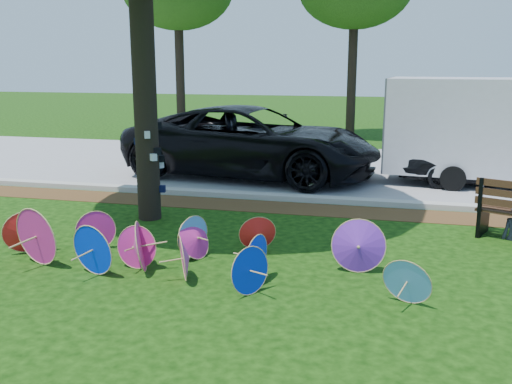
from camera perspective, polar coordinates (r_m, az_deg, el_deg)
ground at (r=7.95m, az=-7.00°, el=-9.30°), size 90.00×90.00×0.00m
mulch_strip at (r=12.06m, az=0.49°, el=-1.45°), size 90.00×1.00×0.01m
curb at (r=12.71m, az=1.20°, el=-0.45°), size 90.00×0.30×0.12m
street at (r=16.71m, az=4.27°, el=2.56°), size 90.00×8.00×0.01m
parasol_pile at (r=8.49m, az=-8.59°, el=-5.27°), size 6.54×2.22×0.91m
black_van at (r=15.08m, az=-0.38°, el=5.03°), size 7.03×3.93×1.86m
dark_pickup at (r=15.14m, az=21.95°, el=3.26°), size 4.18×1.79×1.41m
cargo_trailer at (r=15.11m, az=19.44°, el=6.31°), size 3.47×2.38×2.90m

